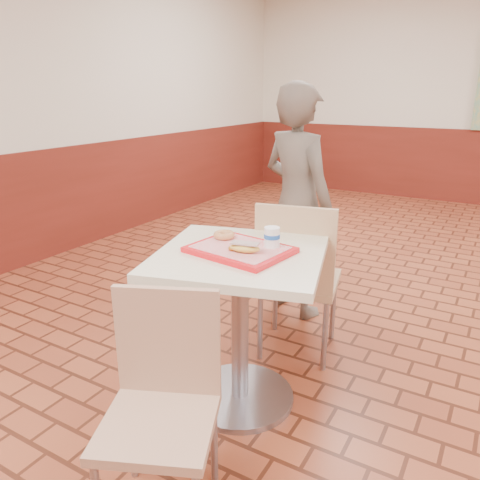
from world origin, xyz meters
The scene contains 8 objects.
main_table centered at (-1.33, -0.34, 0.54)m, with size 0.76×0.76×0.80m.
chair_main_front centered at (-1.26, -1.01, 0.47)m, with size 0.52×0.52×0.85m.
chair_main_back centered at (-1.26, 0.19, 0.53)m, with size 0.52×0.52×0.94m.
customer centered at (-1.52, 0.76, 0.79)m, with size 0.57×0.38×1.57m, color #63594D.
serving_tray centered at (-1.33, -0.34, 0.81)m, with size 0.44×0.34×0.03m.
ring_donut centered at (-1.46, -0.27, 0.84)m, with size 0.10×0.10×0.03m, color #CA8149.
long_john_donut centered at (-1.28, -0.39, 0.85)m, with size 0.15×0.10×0.04m.
paper_cup centered at (-1.21, -0.26, 0.88)m, with size 0.07×0.07×0.09m.
Camera 1 is at (-0.30, -2.11, 1.53)m, focal length 35.00 mm.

